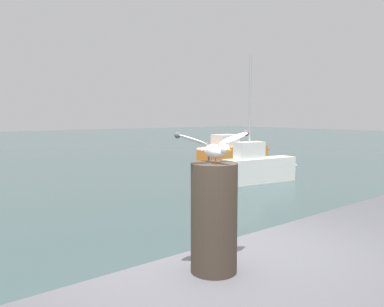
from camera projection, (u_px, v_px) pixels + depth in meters
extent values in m
cylinder|color=#382D23|center=(214.00, 218.00, 2.84)|extent=(0.34, 0.34, 0.80)
cylinder|color=tan|center=(211.00, 161.00, 2.80)|extent=(0.01, 0.01, 0.04)
cylinder|color=tan|center=(216.00, 160.00, 2.81)|extent=(0.01, 0.01, 0.04)
ellipsoid|color=silver|center=(214.00, 151.00, 2.79)|extent=(0.13, 0.24, 0.10)
sphere|color=silver|center=(225.00, 149.00, 2.67)|extent=(0.06, 0.06, 0.06)
cone|color=yellow|center=(230.00, 150.00, 2.63)|extent=(0.03, 0.05, 0.02)
cube|color=silver|center=(204.00, 149.00, 2.91)|extent=(0.09, 0.08, 0.01)
ellipsoid|color=silver|center=(192.00, 140.00, 2.70)|extent=(0.27, 0.16, 0.10)
sphere|color=#3C3C3C|center=(177.00, 135.00, 2.64)|extent=(0.04, 0.04, 0.04)
ellipsoid|color=silver|center=(233.00, 138.00, 2.88)|extent=(0.27, 0.16, 0.10)
sphere|color=#3C3C3C|center=(246.00, 133.00, 2.93)|extent=(0.04, 0.04, 0.04)
cube|color=orange|center=(234.00, 152.00, 22.16)|extent=(4.43, 1.43, 0.69)
cone|color=orange|center=(263.00, 149.00, 23.68)|extent=(1.18, 1.18, 1.13)
cube|color=white|center=(225.00, 141.00, 21.70)|extent=(1.33, 1.04, 0.68)
cube|color=silver|center=(260.00, 170.00, 14.23)|extent=(2.95, 1.16, 0.89)
cone|color=silver|center=(292.00, 166.00, 15.04)|extent=(0.72, 0.72, 0.63)
cube|color=white|center=(249.00, 150.00, 13.91)|extent=(1.14, 0.67, 0.61)
cylinder|color=#A5A5A8|center=(250.00, 99.00, 13.73)|extent=(0.08, 0.08, 3.05)
cylinder|color=green|center=(209.00, 195.00, 11.13)|extent=(0.44, 0.44, 0.35)
sphere|color=green|center=(209.00, 181.00, 11.09)|extent=(0.56, 0.56, 0.56)
cylinder|color=#2D2D2D|center=(209.00, 164.00, 11.04)|extent=(0.05, 0.05, 0.50)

